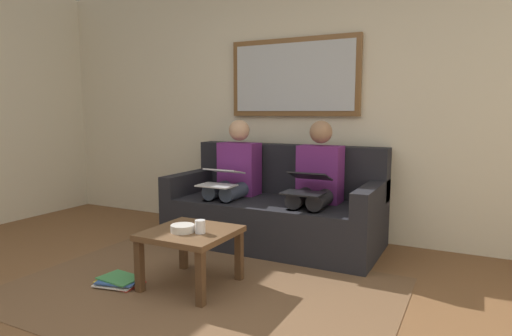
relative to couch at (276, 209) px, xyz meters
name	(u,v)px	position (x,y,z in m)	size (l,w,h in m)	color
wall_rear	(297,103)	(0.00, -0.48, 0.99)	(6.00, 0.12, 2.60)	beige
area_rug	(200,290)	(0.00, 1.27, -0.31)	(2.60, 1.80, 0.01)	brown
couch	(276,209)	(0.00, 0.00, 0.00)	(1.92, 0.90, 0.90)	black
framed_mirror	(293,77)	(0.00, -0.39, 1.24)	(1.33, 0.05, 0.75)	brown
coffee_table	(191,239)	(0.10, 1.22, 0.03)	(0.57, 0.57, 0.40)	brown
cup	(201,227)	(0.00, 1.25, 0.13)	(0.07, 0.07, 0.09)	silver
bowl	(183,228)	(0.12, 1.28, 0.11)	(0.16, 0.16, 0.05)	beige
person_left	(316,182)	(-0.41, 0.07, 0.30)	(0.38, 0.58, 1.14)	#66236B
laptop_black	(307,183)	(-0.41, 0.30, 0.32)	(0.33, 0.39, 0.17)	black
person_right	(234,176)	(0.41, 0.07, 0.30)	(0.38, 0.58, 1.14)	#66236B
laptop_silver	(221,177)	(0.41, 0.31, 0.32)	(0.33, 0.35, 0.15)	silver
magazine_stack	(119,281)	(0.57, 1.44, -0.28)	(0.34, 0.28, 0.05)	red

